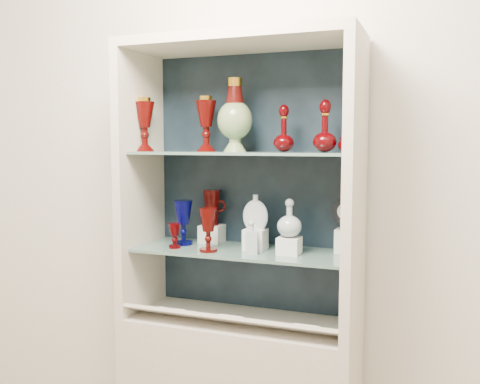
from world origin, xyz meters
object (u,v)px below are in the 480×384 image
at_px(pedestal_lamp_left, 145,124).
at_px(ruby_pitcher, 212,207).
at_px(clear_round_decanter, 289,219).
at_px(pedestal_lamp_right, 206,124).
at_px(ruby_decanter_a, 284,125).
at_px(clear_square_bottle, 251,237).
at_px(cobalt_goblet, 183,222).
at_px(lidded_bowl, 347,142).
at_px(ruby_goblet_tall, 208,230).
at_px(enamel_urn, 235,115).
at_px(ruby_goblet_small, 175,236).
at_px(flat_flask, 255,211).
at_px(cameo_medallion, 346,213).
at_px(ruby_decanter_b, 325,124).

relative_size(pedestal_lamp_left, ruby_pitcher, 1.44).
bearing_deg(clear_round_decanter, pedestal_lamp_right, 171.71).
bearing_deg(ruby_pitcher, ruby_decanter_a, -18.59).
bearing_deg(clear_square_bottle, cobalt_goblet, 166.78).
relative_size(lidded_bowl, ruby_goblet_tall, 0.46).
height_order(enamel_urn, lidded_bowl, enamel_urn).
relative_size(pedestal_lamp_right, ruby_goblet_tall, 1.30).
distance_m(pedestal_lamp_left, clear_round_decanter, 0.76).
relative_size(ruby_goblet_small, clear_round_decanter, 0.72).
xyz_separation_m(pedestal_lamp_right, flat_flask, (0.24, -0.03, -0.37)).
bearing_deg(lidded_bowl, pedestal_lamp_right, 178.26).
height_order(pedestal_lamp_left, clear_square_bottle, pedestal_lamp_left).
height_order(lidded_bowl, ruby_goblet_small, lidded_bowl).
relative_size(pedestal_lamp_right, clear_round_decanter, 1.58).
relative_size(cobalt_goblet, cameo_medallion, 1.46).
height_order(pedestal_lamp_left, ruby_goblet_small, pedestal_lamp_left).
relative_size(ruby_decanter_a, cameo_medallion, 1.60).
relative_size(ruby_goblet_small, ruby_pitcher, 0.67).
bearing_deg(ruby_pitcher, pedestal_lamp_right, -94.12).
relative_size(clear_square_bottle, clear_round_decanter, 0.93).
relative_size(ruby_decanter_b, cameo_medallion, 1.63).
xyz_separation_m(pedestal_lamp_right, lidded_bowl, (0.62, -0.02, -0.08)).
xyz_separation_m(ruby_decanter_b, ruby_pitcher, (-0.54, 0.09, -0.37)).
distance_m(ruby_goblet_small, clear_round_decanter, 0.51).
xyz_separation_m(ruby_goblet_tall, cameo_medallion, (0.54, 0.18, 0.08)).
distance_m(cobalt_goblet, clear_square_bottle, 0.36).
distance_m(lidded_bowl, cameo_medallion, 0.30).
bearing_deg(pedestal_lamp_left, flat_flask, 6.94).
bearing_deg(cobalt_goblet, ruby_goblet_small, -89.31).
height_order(pedestal_lamp_left, flat_flask, pedestal_lamp_left).
relative_size(pedestal_lamp_left, lidded_bowl, 2.79).
height_order(ruby_goblet_small, clear_round_decanter, clear_round_decanter).
bearing_deg(enamel_urn, cobalt_goblet, -177.82).
relative_size(pedestal_lamp_left, ruby_decanter_a, 1.08).
bearing_deg(cameo_medallion, ruby_goblet_tall, -164.61).
distance_m(lidded_bowl, flat_flask, 0.48).
xyz_separation_m(lidded_bowl, ruby_goblet_tall, (-0.56, -0.11, -0.37)).
xyz_separation_m(enamel_urn, ruby_goblet_small, (-0.24, -0.10, -0.52)).
height_order(cobalt_goblet, ruby_goblet_tall, cobalt_goblet).
bearing_deg(ruby_goblet_tall, ruby_decanter_a, 22.79).
relative_size(ruby_decanter_b, lidded_bowl, 2.63).
xyz_separation_m(cobalt_goblet, ruby_goblet_small, (0.00, -0.09, -0.05)).
bearing_deg(ruby_decanter_a, enamel_urn, -177.11).
bearing_deg(ruby_decanter_a, ruby_pitcher, 168.57).
height_order(lidded_bowl, cobalt_goblet, lidded_bowl).
distance_m(ruby_decanter_b, ruby_goblet_tall, 0.65).
bearing_deg(ruby_pitcher, cameo_medallion, -8.94).
bearing_deg(ruby_decanter_b, cobalt_goblet, 179.94).
xyz_separation_m(pedestal_lamp_right, ruby_pitcher, (-0.00, 0.07, -0.38)).
distance_m(ruby_decanter_a, ruby_pitcher, 0.52).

